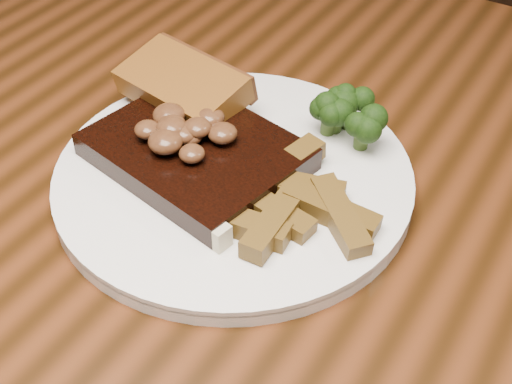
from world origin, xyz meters
TOP-DOWN VIEW (x-y plane):
  - dining_table at (0.00, 0.00)m, footprint 1.60×0.90m
  - chair_far at (0.04, 0.69)m, footprint 0.49×0.49m
  - plate at (-0.04, 0.01)m, footprint 0.35×0.35m
  - steak at (-0.07, 0.01)m, footprint 0.19×0.16m
  - steak_bone at (-0.07, -0.05)m, footprint 0.16×0.05m
  - mushroom_pile at (-0.08, 0.01)m, footprint 0.08×0.08m
  - garlic_bread at (-0.12, 0.06)m, footprint 0.12×0.08m
  - potato_wedges at (0.02, 0.00)m, footprint 0.10×0.10m
  - broccoli_cluster at (0.02, 0.10)m, footprint 0.07×0.07m

SIDE VIEW (x-z plane):
  - chair_far at x=0.04m, z-range 0.04..0.86m
  - dining_table at x=0.00m, z-range 0.28..1.03m
  - plate at x=-0.04m, z-range 0.75..0.76m
  - steak_bone at x=-0.07m, z-range 0.76..0.78m
  - potato_wedges at x=0.02m, z-range 0.76..0.79m
  - steak at x=-0.07m, z-range 0.76..0.79m
  - garlic_bread at x=-0.12m, z-range 0.76..0.79m
  - broccoli_cluster at x=0.02m, z-range 0.76..0.80m
  - mushroom_pile at x=-0.08m, z-range 0.79..0.81m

